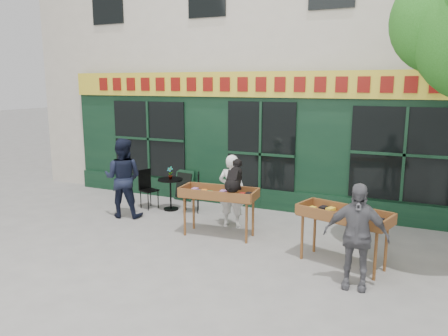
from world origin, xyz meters
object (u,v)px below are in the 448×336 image
Objects in this scene: woman at (232,191)px; bistro_table at (170,188)px; dog at (234,175)px; man_left at (123,178)px; book_cart_center at (219,196)px; book_cart_right at (344,218)px; man_right at (356,236)px.

woman is 1.93m from bistro_table.
man_left reaches higher than dog.
bistro_table is at bearing -20.23° from woman.
woman reaches higher than bistro_table.
book_cart_right is (2.51, -0.44, 0.00)m from book_cart_center.
woman is 0.86× the size of man_left.
man_right reaches higher than book_cart_right.
woman is at bearing 85.67° from book_cart_center.
book_cart_center is 0.99× the size of woman.
woman reaches higher than book_cart_center.
dog is 0.37× the size of man_right.
book_cart_center is 0.85× the size of man_left.
man_left reaches higher than bistro_table.
woman is 0.97× the size of book_cart_right.
woman is 0.97× the size of man_right.
book_cart_center is 2.57× the size of dog.
dog is 2.62m from bistro_table.
man_right reaches higher than book_cart_center.
man_right is at bearing -27.31° from book_cart_center.
man_left is (-2.54, 0.27, 0.09)m from book_cart_center.
man_right is at bearing 142.43° from woman.
dog reaches higher than book_cart_center.
book_cart_center is at bearing -173.88° from book_cart_right.
book_cart_right is (2.51, -1.09, 0.04)m from woman.
bistro_table is (-2.19, 1.22, -0.75)m from dog.
man_right is 5.55m from man_left.
bistro_table is (-1.84, 0.52, -0.24)m from woman.
book_cart_center is 3.05m from man_right.
dog reaches higher than book_cart_right.
man_right is (2.81, -1.19, -0.02)m from book_cart_center.
man_right is (2.81, -1.84, 0.02)m from woman.
woman is at bearing -15.89° from bistro_table.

